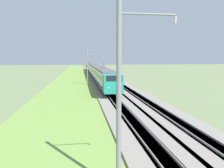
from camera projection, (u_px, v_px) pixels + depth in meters
The scene contains 9 objects.
ballast_main at pixel (100, 83), 52.39m from camera, with size 240.00×4.40×0.30m.
ballast_adjacent at pixel (116, 82), 52.96m from camera, with size 240.00×4.40×0.30m.
track_main at pixel (100, 83), 52.39m from camera, with size 240.00×1.57×0.45m.
track_adjacent at pixel (116, 82), 52.96m from camera, with size 240.00×1.57×0.45m.
grass_verge at pixel (75, 83), 51.55m from camera, with size 240.00×11.61×0.12m.
passenger_train at pixel (94, 69), 71.51m from camera, with size 83.47×2.86×4.98m.
catenary_mast_near at pixel (120, 94), 9.19m from camera, with size 0.22×2.56×8.68m.
catenary_mast_mid at pixel (88, 65), 48.51m from camera, with size 0.22×2.56×8.47m.
catenary_mast_far at pixel (84, 62), 87.81m from camera, with size 0.22×2.56×8.50m.
Camera 1 is at (-1.94, 4.63, 5.98)m, focal length 35.00 mm.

